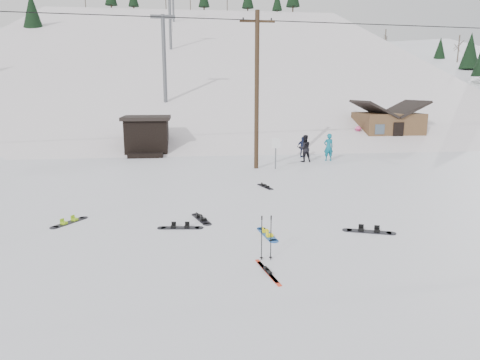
{
  "coord_description": "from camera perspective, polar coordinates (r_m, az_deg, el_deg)",
  "views": [
    {
      "loc": [
        -2.06,
        -11.03,
        4.6
      ],
      "look_at": [
        -0.2,
        4.06,
        1.4
      ],
      "focal_mm": 32.0,
      "sensor_mm": 36.0,
      "label": 1
    }
  ],
  "objects": [
    {
      "name": "treeline_crest",
      "position": [
        97.16,
        -5.86,
        9.12
      ],
      "size": [
        50.0,
        6.0,
        10.0
      ],
      "primitive_type": null,
      "color": "black",
      "rests_on": "ski_slope"
    },
    {
      "name": "trail_sign",
      "position": [
        25.36,
        4.8,
        4.31
      ],
      "size": [
        0.5,
        0.09,
        1.85
      ],
      "color": "#595B60",
      "rests_on": "ground"
    },
    {
      "name": "lift_tower_mid",
      "position": [
        61.84,
        -9.33,
        20.82
      ],
      "size": [
        2.2,
        0.36,
        8.0
      ],
      "color": "#595B60",
      "rests_on": "ski_slope"
    },
    {
      "name": "board_scatter_b",
      "position": [
        15.63,
        -5.18,
        -5.17
      ],
      "size": [
        0.69,
        1.55,
        0.11
      ],
      "rotation": [
        0.0,
        0.0,
        1.87
      ],
      "color": "black",
      "rests_on": "ground"
    },
    {
      "name": "skier_teal",
      "position": [
        28.97,
        11.72,
        4.31
      ],
      "size": [
        0.69,
        0.48,
        1.8
      ],
      "primitive_type": "imported",
      "rotation": [
        0.0,
        0.0,
        3.22
      ],
      "color": "#0C677F",
      "rests_on": "ground"
    },
    {
      "name": "lift_tower_near",
      "position": [
        41.2,
        -10.09,
        16.25
      ],
      "size": [
        2.2,
        0.36,
        8.0
      ],
      "color": "#595B60",
      "rests_on": "ski_slope"
    },
    {
      "name": "ski_poles",
      "position": [
        11.84,
        3.52,
        -7.64
      ],
      "size": [
        0.35,
        0.09,
        1.27
      ],
      "color": "black",
      "rests_on": "ground"
    },
    {
      "name": "skier_navy",
      "position": [
        30.13,
        8.38,
        4.37
      ],
      "size": [
        0.88,
        0.81,
        1.45
      ],
      "primitive_type": "imported",
      "rotation": [
        0.0,
        0.0,
        2.46
      ],
      "color": "#191F3E",
      "rests_on": "ground"
    },
    {
      "name": "hero_skis",
      "position": [
        11.27,
        3.71,
        -12.08
      ],
      "size": [
        0.39,
        1.68,
        0.09
      ],
      "rotation": [
        0.0,
        0.0,
        0.18
      ],
      "color": "red",
      "rests_on": "ground"
    },
    {
      "name": "board_scatter_c",
      "position": [
        16.35,
        -21.8,
        -5.23
      ],
      "size": [
        1.03,
        1.37,
        0.11
      ],
      "rotation": [
        0.0,
        0.0,
        0.97
      ],
      "color": "black",
      "rests_on": "ground"
    },
    {
      "name": "utility_pole",
      "position": [
        25.36,
        2.25,
        12.06
      ],
      "size": [
        2.0,
        0.26,
        9.0
      ],
      "color": "#3A2819",
      "rests_on": "ground"
    },
    {
      "name": "board_scatter_d",
      "position": [
        14.86,
        16.81,
        -6.55
      ],
      "size": [
        1.63,
        0.81,
        0.12
      ],
      "rotation": [
        0.0,
        0.0,
        -0.36
      ],
      "color": "black",
      "rests_on": "ground"
    },
    {
      "name": "hero_snowboard",
      "position": [
        13.99,
        3.65,
        -7.22
      ],
      "size": [
        0.47,
        1.55,
        0.11
      ],
      "rotation": [
        0.0,
        0.0,
        1.72
      ],
      "color": "#1A52AC",
      "rests_on": "ground"
    },
    {
      "name": "ground",
      "position": [
        12.13,
        3.34,
        -10.43
      ],
      "size": [
        200.0,
        200.0,
        0.0
      ],
      "primitive_type": "plane",
      "color": "white",
      "rests_on": "ground"
    },
    {
      "name": "lift_hut",
      "position": [
        32.27,
        -12.27,
        5.87
      ],
      "size": [
        3.4,
        4.1,
        2.75
      ],
      "color": "black",
      "rests_on": "ground"
    },
    {
      "name": "board_scatter_f",
      "position": [
        20.76,
        3.37,
        -0.87
      ],
      "size": [
        0.61,
        1.35,
        0.1
      ],
      "rotation": [
        0.0,
        0.0,
        1.88
      ],
      "color": "black",
      "rests_on": "ground"
    },
    {
      "name": "ski_slope",
      "position": [
        68.12,
        -5.07,
        -2.26
      ],
      "size": [
        60.0,
        85.24,
        65.97
      ],
      "primitive_type": "cube",
      "rotation": [
        0.31,
        0.0,
        0.0
      ],
      "color": "white",
      "rests_on": "ground"
    },
    {
      "name": "cabin",
      "position": [
        39.08,
        19.03,
        6.67
      ],
      "size": [
        5.39,
        4.4,
        3.77
      ],
      "color": "brown",
      "rests_on": "ground"
    },
    {
      "name": "treeline_right",
      "position": [
        65.43,
        28.78,
        6.41
      ],
      "size": [
        20.0,
        60.0,
        10.0
      ],
      "primitive_type": null,
      "color": "black",
      "rests_on": "ground"
    },
    {
      "name": "skier_dark",
      "position": [
        28.22,
        8.61,
        4.18
      ],
      "size": [
        0.91,
        0.74,
        1.76
      ],
      "primitive_type": "imported",
      "rotation": [
        0.0,
        0.0,
        3.23
      ],
      "color": "black",
      "rests_on": "ground"
    },
    {
      "name": "skier_pink",
      "position": [
        37.11,
        15.41,
        5.65
      ],
      "size": [
        1.15,
        0.74,
        1.68
      ],
      "primitive_type": "imported",
      "rotation": [
        0.0,
        0.0,
        3.03
      ],
      "color": "#F25599",
      "rests_on": "ground"
    },
    {
      "name": "board_scatter_a",
      "position": [
        14.76,
        -7.96,
        -6.27
      ],
      "size": [
        1.56,
        0.44,
        0.11
      ],
      "rotation": [
        0.0,
        0.0,
        -0.11
      ],
      "color": "black",
      "rests_on": "ground"
    },
    {
      "name": "ridge_right",
      "position": [
        74.65,
        25.66,
        -1.36
      ],
      "size": [
        45.66,
        93.98,
        54.59
      ],
      "primitive_type": "cube",
      "rotation": [
        0.21,
        -0.05,
        -0.12
      ],
      "color": "white",
      "rests_on": "ground"
    }
  ]
}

